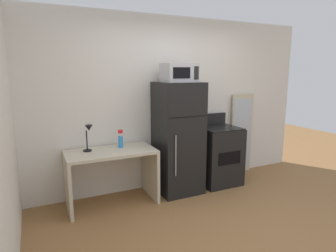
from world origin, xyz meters
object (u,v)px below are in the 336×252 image
desk_lamp (88,133)px  refrigerator (178,138)px  microwave (179,73)px  spray_bottle (121,141)px  oven_range (218,155)px  desk (111,167)px  leaning_mirror (241,134)px

desk_lamp → refrigerator: size_ratio=0.22×
desk_lamp → microwave: microwave is taller
desk_lamp → spray_bottle: 0.45m
refrigerator → oven_range: refrigerator is taller
desk_lamp → refrigerator: bearing=-3.5°
microwave → desk: bearing=179.0°
desk → oven_range: oven_range is taller
microwave → oven_range: size_ratio=0.42×
desk → refrigerator: (1.01, 0.00, 0.29)m
refrigerator → leaning_mirror: 1.43m
desk → spray_bottle: size_ratio=4.71×
microwave → leaning_mirror: (1.40, 0.28, -1.07)m
oven_range → refrigerator: bearing=-179.6°
desk → spray_bottle: 0.38m
leaning_mirror → microwave: bearing=-168.6°
refrigerator → spray_bottle: bearing=174.0°
oven_range → microwave: bearing=-177.9°
desk → leaning_mirror: bearing=6.2°
microwave → desk_lamp: bearing=175.6°
desk → oven_range: 1.74m
desk_lamp → microwave: (1.28, -0.10, 0.78)m
desk → spray_bottle: spray_bottle is taller
leaning_mirror → oven_range: bearing=-159.3°
desk_lamp → desk: bearing=-17.0°
desk → microwave: microwave is taller
spray_bottle → refrigerator: 0.85m
refrigerator → microwave: 0.95m
microwave → leaning_mirror: microwave is taller
desk → oven_range: bearing=0.3°
desk_lamp → microwave: size_ratio=0.77×
desk_lamp → oven_range: size_ratio=0.32×
refrigerator → leaning_mirror: size_ratio=1.17×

